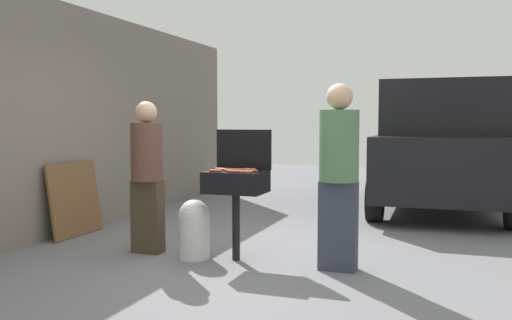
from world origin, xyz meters
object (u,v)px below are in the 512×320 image
at_px(person_left, 147,171).
at_px(person_right, 339,170).
at_px(hot_dog_6, 246,172).
at_px(hot_dog_7, 231,170).
at_px(propane_tank, 194,228).
at_px(hot_dog_9, 216,171).
at_px(hot_dog_11, 222,169).
at_px(hot_dog_3, 252,171).
at_px(leaning_board, 75,199).
at_px(hot_dog_0, 233,169).
at_px(hot_dog_5, 236,170).
at_px(hot_dog_8, 221,169).
at_px(bbq_grill, 236,185).
at_px(parked_minivan, 443,146).
at_px(hot_dog_4, 239,170).
at_px(hot_dog_1, 244,170).
at_px(hot_dog_10, 234,171).
at_px(hot_dog_2, 250,169).

relative_size(person_left, person_right, 0.92).
distance_m(hot_dog_6, hot_dog_7, 0.22).
xyz_separation_m(propane_tank, person_left, (-0.59, 0.07, 0.57)).
relative_size(hot_dog_9, hot_dog_11, 1.00).
distance_m(hot_dog_3, leaning_board, 2.61).
relative_size(hot_dog_0, leaning_board, 0.14).
xyz_separation_m(hot_dog_5, person_left, (-1.04, 0.02, -0.04)).
relative_size(hot_dog_8, hot_dog_9, 1.00).
relative_size(hot_dog_3, leaning_board, 0.14).
bearing_deg(propane_tank, hot_dog_8, 19.44).
relative_size(hot_dog_9, person_right, 0.07).
relative_size(bbq_grill, hot_dog_11, 7.06).
bearing_deg(propane_tank, hot_dog_11, 26.91).
bearing_deg(parked_minivan, hot_dog_3, 66.25).
bearing_deg(hot_dog_6, hot_dog_4, 131.62).
height_order(hot_dog_8, parked_minivan, parked_minivan).
bearing_deg(hot_dog_9, hot_dog_7, 34.73).
height_order(bbq_grill, person_right, person_right).
relative_size(hot_dog_7, person_left, 0.08).
distance_m(hot_dog_7, parked_minivan, 4.69).
bearing_deg(propane_tank, hot_dog_9, -15.78).
xyz_separation_m(hot_dog_1, hot_dog_6, (0.10, -0.21, 0.00)).
bearing_deg(hot_dog_10, hot_dog_2, 78.00).
bearing_deg(hot_dog_7, hot_dog_1, 51.91).
bearing_deg(person_right, leaning_board, 0.09).
relative_size(hot_dog_0, hot_dog_8, 1.00).
bearing_deg(bbq_grill, hot_dog_3, -7.49).
relative_size(person_right, parked_minivan, 0.40).
bearing_deg(parked_minivan, hot_dog_11, 61.86).
distance_m(hot_dog_7, person_right, 1.08).
distance_m(hot_dog_11, person_left, 0.85).
bearing_deg(hot_dog_8, bbq_grill, -3.09).
bearing_deg(hot_dog_6, hot_dog_3, 87.77).
relative_size(hot_dog_1, hot_dog_4, 1.00).
height_order(hot_dog_10, propane_tank, hot_dog_10).
bearing_deg(hot_dog_0, hot_dog_6, -42.56).
bearing_deg(leaning_board, hot_dog_4, -10.57).
distance_m(hot_dog_9, hot_dog_10, 0.20).
distance_m(hot_dog_5, propane_tank, 0.76).
height_order(hot_dog_2, hot_dog_8, same).
bearing_deg(person_left, hot_dog_0, -2.38).
bearing_deg(person_left, hot_dog_5, -7.08).
bearing_deg(hot_dog_6, person_right, 10.20).
bearing_deg(bbq_grill, hot_dog_0, 139.09).
bearing_deg(hot_dog_2, bbq_grill, -132.09).
bearing_deg(hot_dog_10, hot_dog_0, 114.86).
relative_size(hot_dog_6, hot_dog_8, 1.00).
height_order(hot_dog_1, leaning_board, hot_dog_1).
distance_m(hot_dog_1, propane_tank, 0.80).
bearing_deg(hot_dog_4, hot_dog_6, -48.38).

